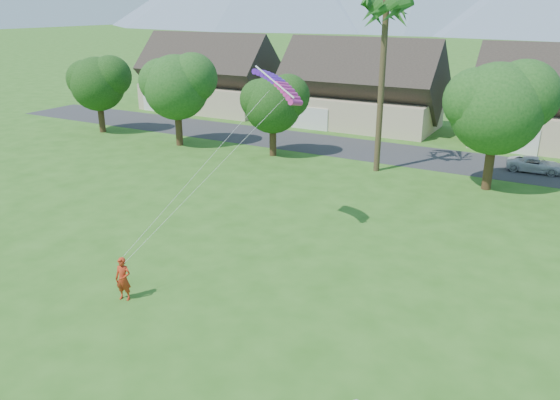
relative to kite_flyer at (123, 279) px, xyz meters
The scene contains 7 objects.
street 29.31m from the kite_flyer, 80.51° to the left, with size 90.00×7.00×0.01m, color #2D2D30.
kite_flyer is the anchor object (origin of this frame).
parked_car 31.81m from the kite_flyer, 65.29° to the left, with size 1.86×4.04×1.12m, color silver.
houses_row 38.34m from the kite_flyer, 82.00° to the left, with size 72.75×8.19×8.86m.
tree_row 23.44m from the kite_flyer, 80.82° to the left, with size 62.27×6.67×8.45m.
fan_palm 25.94m from the kite_flyer, 83.10° to the left, with size 3.00×3.00×13.80m.
parafoil_kite 12.05m from the kite_flyer, 76.28° to the left, with size 3.00×1.21×0.50m.
Camera 1 is at (10.90, -9.52, 11.85)m, focal length 35.00 mm.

